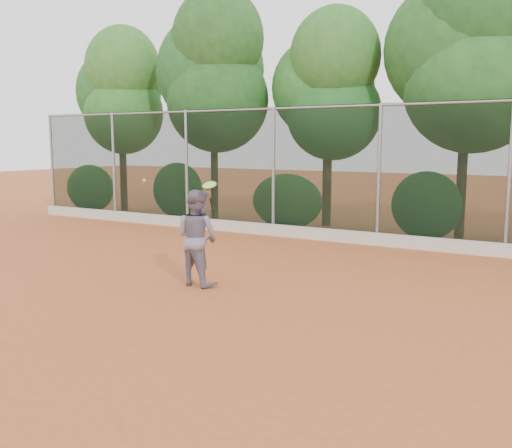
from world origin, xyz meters
The scene contains 7 objects.
ground centered at (0.00, 0.00, 0.00)m, with size 80.00×80.00×0.00m, color #B4582A.
concrete_curb centered at (0.00, 6.82, 0.15)m, with size 24.00×0.20×0.30m, color beige.
tennis_player centered at (-1.41, 1.31, 0.86)m, with size 0.84×0.65×1.72m, color slate.
chainlink_fence centered at (0.00, 7.00, 1.86)m, with size 24.09×0.09×3.50m.
foliage_backdrop centered at (-0.55, 8.98, 4.40)m, with size 23.70×3.63×7.55m.
tennis_racket centered at (-1.03, 1.18, 1.79)m, with size 0.34×0.32×0.56m.
tennis_ball_in_flight centered at (-2.69, 1.39, 1.84)m, with size 0.07×0.07×0.07m.
Camera 1 is at (4.62, -6.78, 2.56)m, focal length 40.00 mm.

